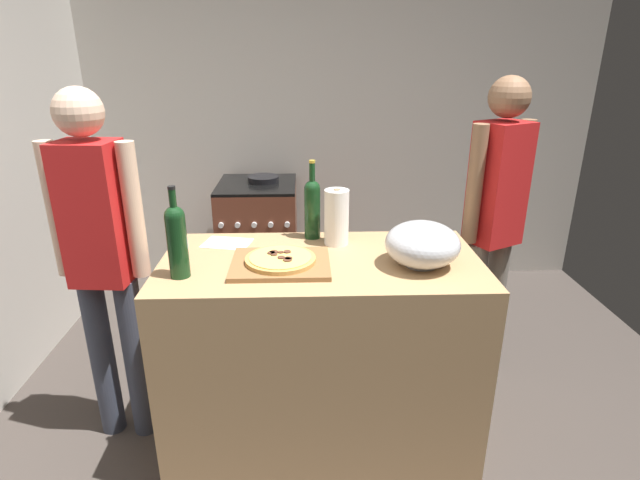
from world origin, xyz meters
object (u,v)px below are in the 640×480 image
object	(u,v)px
wine_bottle_dark	(177,238)
person_in_red	(494,217)
wine_bottle_green	(312,206)
person_in_stripes	(102,252)
paper_towel_roll	(337,217)
stove	(259,240)
pizza	(280,259)
mixing_bowl	(422,244)

from	to	relation	value
wine_bottle_dark	person_in_red	size ratio (longest dim) A/B	0.22
wine_bottle_green	person_in_stripes	distance (m)	0.94
paper_towel_roll	wine_bottle_green	world-z (taller)	wine_bottle_green
wine_bottle_green	stove	bearing A→B (deg)	106.44
pizza	person_in_stripes	xyz separation A→B (m)	(-0.77, 0.14, -0.01)
wine_bottle_green	wine_bottle_dark	xyz separation A→B (m)	(-0.52, -0.42, 0.00)
person_in_red	mixing_bowl	bearing A→B (deg)	-132.76
pizza	person_in_red	size ratio (longest dim) A/B	0.17
pizza	person_in_stripes	bearing A→B (deg)	169.74
wine_bottle_green	stove	xyz separation A→B (m)	(-0.37, 1.26, -0.64)
mixing_bowl	wine_bottle_dark	size ratio (longest dim) A/B	0.84
pizza	wine_bottle_green	distance (m)	0.38
stove	person_in_red	xyz separation A→B (m)	(1.31, -1.07, 0.51)
pizza	wine_bottle_green	world-z (taller)	wine_bottle_green
paper_towel_roll	person_in_stripes	distance (m)	1.03
pizza	stove	xyz separation A→B (m)	(-0.23, 1.59, -0.52)
pizza	stove	world-z (taller)	pizza
pizza	wine_bottle_green	size ratio (longest dim) A/B	0.78
person_in_stripes	pizza	bearing A→B (deg)	-10.26
stove	person_in_stripes	xyz separation A→B (m)	(-0.54, -1.45, 0.50)
mixing_bowl	wine_bottle_green	xyz separation A→B (m)	(-0.44, 0.34, 0.06)
wine_bottle_green	stove	size ratio (longest dim) A/B	0.40
pizza	wine_bottle_green	bearing A→B (deg)	67.63
pizza	person_in_red	world-z (taller)	person_in_red
mixing_bowl	person_in_stripes	world-z (taller)	person_in_stripes
stove	person_in_red	size ratio (longest dim) A/B	0.55
paper_towel_roll	stove	distance (m)	1.55
wine_bottle_green	stove	world-z (taller)	wine_bottle_green
stove	person_in_stripes	size ratio (longest dim) A/B	0.56
person_in_stripes	person_in_red	bearing A→B (deg)	11.79
paper_towel_roll	person_in_stripes	xyz separation A→B (m)	(-1.02, -0.11, -0.11)
mixing_bowl	wine_bottle_dark	bearing A→B (deg)	-175.67
wine_bottle_dark	wine_bottle_green	bearing A→B (deg)	38.60
paper_towel_roll	wine_bottle_green	xyz separation A→B (m)	(-0.11, 0.09, 0.03)
mixing_bowl	wine_bottle_green	bearing A→B (deg)	141.80
pizza	mixing_bowl	distance (m)	0.58
paper_towel_roll	wine_bottle_green	distance (m)	0.14
person_in_stripes	paper_towel_roll	bearing A→B (deg)	6.03
mixing_bowl	wine_bottle_green	world-z (taller)	wine_bottle_green
pizza	person_in_stripes	world-z (taller)	person_in_stripes
person_in_red	wine_bottle_dark	bearing A→B (deg)	-157.29
pizza	stove	bearing A→B (deg)	98.39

